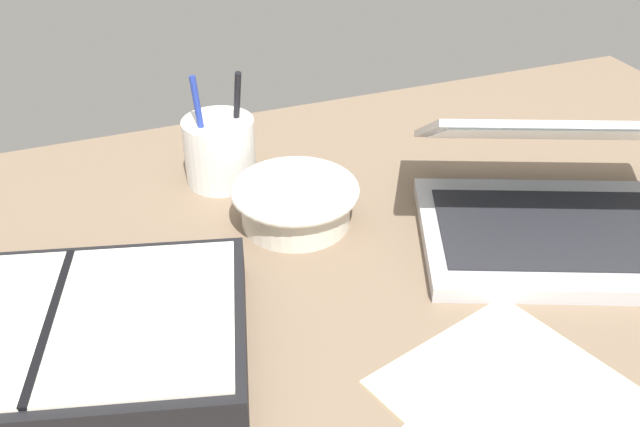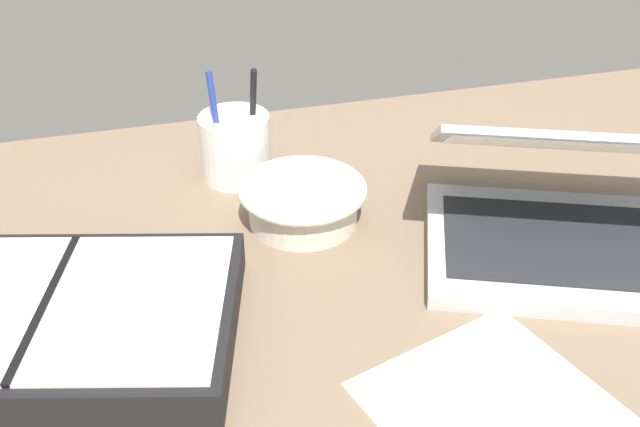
# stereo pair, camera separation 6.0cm
# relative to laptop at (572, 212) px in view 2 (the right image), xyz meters

# --- Properties ---
(desk_top) EXTENTS (1.40, 1.00, 0.02)m
(desk_top) POSITION_rel_laptop_xyz_m (-0.25, -0.06, -0.06)
(desk_top) COLOR #75604C
(desk_top) RESTS_ON ground
(laptop) EXTENTS (0.39, 0.37, 0.17)m
(laptop) POSITION_rel_laptop_xyz_m (0.00, 0.00, 0.00)
(laptop) COLOR #B7B7BC
(laptop) RESTS_ON desk_top
(bowl) EXTENTS (0.15, 0.15, 0.05)m
(bowl) POSITION_rel_laptop_xyz_m (-0.28, 0.13, -0.02)
(bowl) COLOR silver
(bowl) RESTS_ON desk_top
(pen_cup) EXTENTS (0.09, 0.09, 0.15)m
(pen_cup) POSITION_rel_laptop_xyz_m (-0.33, 0.26, -0.00)
(pen_cup) COLOR white
(pen_cup) RESTS_ON desk_top
(planner) EXTENTS (0.40, 0.31, 0.05)m
(planner) POSITION_rel_laptop_xyz_m (-0.56, -0.00, -0.03)
(planner) COLOR black
(planner) RESTS_ON desk_top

